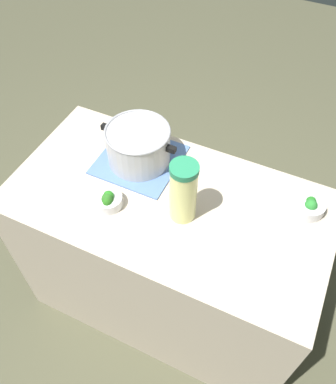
% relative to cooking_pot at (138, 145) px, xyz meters
% --- Properties ---
extents(ground_plane, '(8.00, 8.00, 0.00)m').
position_rel_cooking_pot_xyz_m(ground_plane, '(0.21, -0.15, -1.01)').
color(ground_plane, '#51503A').
extents(counter_slab, '(1.35, 0.71, 0.91)m').
position_rel_cooking_pot_xyz_m(counter_slab, '(0.21, -0.15, -0.55)').
color(counter_slab, '#C1B09A').
rests_on(counter_slab, ground_plane).
extents(dish_cloth, '(0.35, 0.34, 0.01)m').
position_rel_cooking_pot_xyz_m(dish_cloth, '(0.00, 0.00, -0.09)').
color(dish_cloth, '#5576B2').
rests_on(dish_cloth, counter_slab).
extents(cooking_pot, '(0.35, 0.28, 0.17)m').
position_rel_cooking_pot_xyz_m(cooking_pot, '(0.00, 0.00, 0.00)').
color(cooking_pot, '#B7B7BC').
rests_on(cooking_pot, dish_cloth).
extents(lemonade_pitcher, '(0.11, 0.11, 0.28)m').
position_rel_cooking_pot_xyz_m(lemonade_pitcher, '(0.29, -0.19, 0.04)').
color(lemonade_pitcher, '#F2F292').
rests_on(lemonade_pitcher, counter_slab).
extents(broccoli_bowl_front, '(0.11, 0.11, 0.08)m').
position_rel_cooking_pot_xyz_m(broccoli_bowl_front, '(0.01, -0.28, -0.06)').
color(broccoli_bowl_front, silver).
rests_on(broccoli_bowl_front, counter_slab).
extents(broccoli_bowl_center, '(0.13, 0.13, 0.08)m').
position_rel_cooking_pot_xyz_m(broccoli_bowl_center, '(0.74, 0.04, -0.07)').
color(broccoli_bowl_center, silver).
rests_on(broccoli_bowl_center, counter_slab).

